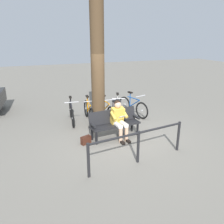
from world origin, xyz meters
name	(u,v)px	position (x,y,z in m)	size (l,w,h in m)	color
ground_plane	(124,138)	(0.00, 0.00, 0.00)	(40.00, 40.00, 0.00)	slate
bench	(114,122)	(0.25, -0.25, 0.51)	(1.65, 0.66, 0.87)	black
person_reading	(119,118)	(0.15, -0.10, 0.66)	(0.52, 0.80, 1.20)	gold
handbag	(86,140)	(1.22, -0.06, 0.12)	(0.30, 0.14, 0.24)	#3F1E14
tree_trunk	(98,68)	(0.43, -1.31, 2.04)	(0.45, 0.45, 4.07)	#4C3823
litter_bin	(117,111)	(-0.33, -1.50, 0.40)	(0.34, 0.34, 0.81)	slate
bicycle_orange	(133,107)	(-1.18, -1.88, 0.36)	(0.63, 1.62, 0.94)	black
bicycle_silver	(118,109)	(-0.51, -1.85, 0.36)	(0.65, 1.61, 0.94)	black
bicycle_black	(105,110)	(0.00, -1.80, 0.36)	(0.48, 1.68, 0.94)	black
bicycle_purple	(89,112)	(0.65, -1.87, 0.36)	(0.48, 1.68, 0.94)	black
bicycle_blue	(72,113)	(1.27, -1.98, 0.36)	(0.48, 1.68, 0.94)	black
railing_fence	(138,141)	(0.23, 1.40, 0.58)	(2.72, 0.44, 0.85)	black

